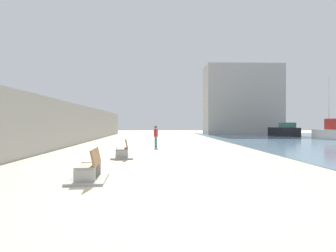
# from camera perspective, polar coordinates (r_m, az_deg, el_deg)

# --- Properties ---
(ground_plane) EXTENTS (120.00, 120.00, 0.00)m
(ground_plane) POSITION_cam_1_polar(r_m,az_deg,el_deg) (26.01, -0.75, -3.43)
(ground_plane) COLOR beige
(seawall) EXTENTS (0.80, 64.00, 3.36)m
(seawall) POSITION_cam_1_polar(r_m,az_deg,el_deg) (26.85, -16.96, 0.26)
(seawall) COLOR #9E9E99
(seawall) RESTS_ON ground
(bench_near) EXTENTS (1.21, 2.16, 0.98)m
(bench_near) POSITION_cam_1_polar(r_m,az_deg,el_deg) (10.68, -13.21, -7.73)
(bench_near) COLOR #9E9E99
(bench_near) RESTS_ON ground
(bench_far) EXTENTS (1.28, 2.19, 0.98)m
(bench_far) POSITION_cam_1_polar(r_m,az_deg,el_deg) (17.34, -7.72, -4.59)
(bench_far) COLOR #9E9E99
(bench_far) RESTS_ON ground
(person_walking) EXTENTS (0.31, 0.48, 1.60)m
(person_walking) POSITION_cam_1_polar(r_m,az_deg,el_deg) (24.34, -2.08, -1.52)
(person_walking) COLOR teal
(person_walking) RESTS_ON ground
(boat_mid_bay) EXTENTS (1.98, 4.79, 6.74)m
(boat_mid_bay) POSITION_cam_1_polar(r_m,az_deg,el_deg) (39.92, 25.90, -0.87)
(boat_mid_bay) COLOR beige
(boat_mid_bay) RESTS_ON water_bay
(boat_far_left) EXTENTS (2.89, 5.36, 1.85)m
(boat_far_left) POSITION_cam_1_polar(r_m,az_deg,el_deg) (48.38, 19.07, -0.77)
(boat_far_left) COLOR black
(boat_far_left) RESTS_ON water_bay
(harbor_building) EXTENTS (12.00, 6.00, 11.07)m
(harbor_building) POSITION_cam_1_polar(r_m,az_deg,el_deg) (55.85, 12.46, 4.29)
(harbor_building) COLOR #9E9E99
(harbor_building) RESTS_ON ground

